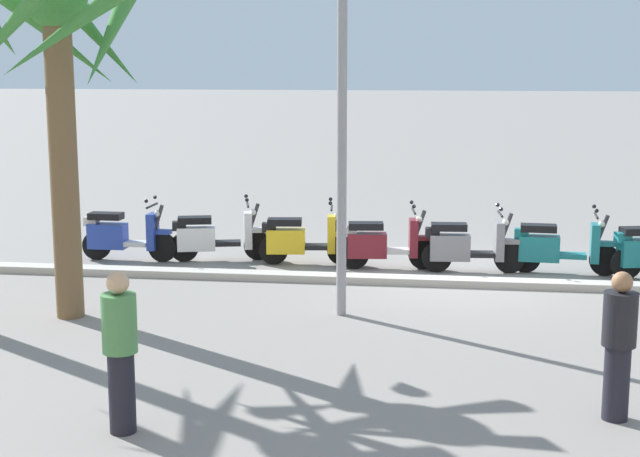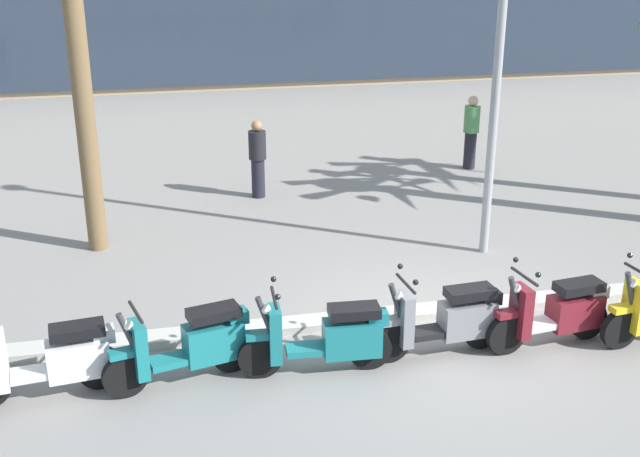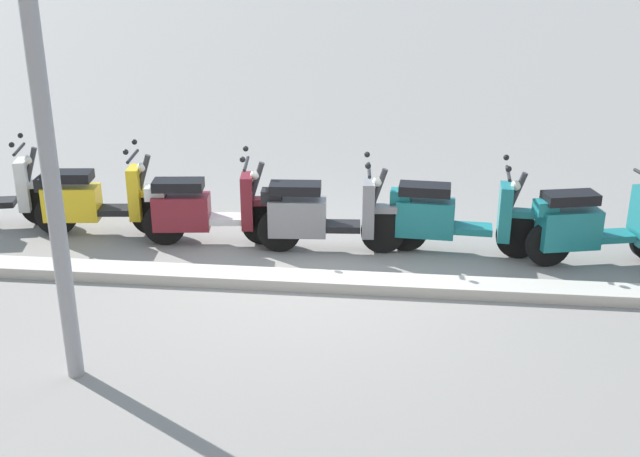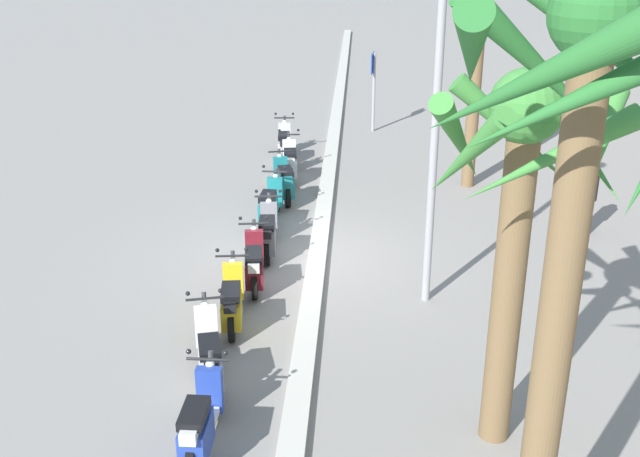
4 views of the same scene
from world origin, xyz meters
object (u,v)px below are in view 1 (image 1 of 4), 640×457
Objects in this scene: pedestrian_by_palm_tree at (619,343)px; scooter_maroon_mid_centre at (382,244)px; scooter_grey_last_in_row at (465,246)px; street_lamp at (342,8)px; scooter_yellow_far_back at (300,239)px; palm_tree_far_corner at (58,63)px; scooter_teal_gap_after_mid at (556,247)px; scooter_white_second_in_line at (213,237)px; pedestrian_window_shopping at (120,349)px; scooter_blue_mid_rear at (122,235)px.

scooter_maroon_mid_centre is at bearing -66.81° from pedestrian_by_palm_tree.
scooter_grey_last_in_row is 0.25× the size of street_lamp.
palm_tree_far_corner reaches higher than scooter_yellow_far_back.
scooter_teal_gap_after_mid and scooter_white_second_in_line have the same top height.
pedestrian_window_shopping reaches higher than pedestrian_by_palm_tree.
street_lamp is (-4.37, 3.14, 3.81)m from scooter_blue_mid_rear.
street_lamp is (1.79, 3.00, 3.82)m from scooter_grey_last_in_row.
scooter_yellow_far_back is 1.62m from scooter_white_second_in_line.
palm_tree_far_corner is (5.59, 3.64, 3.09)m from scooter_grey_last_in_row.
pedestrian_window_shopping is at bearing 97.96° from scooter_white_second_in_line.
street_lamp is (0.35, 3.08, 3.83)m from scooter_maroon_mid_centre.
scooter_blue_mid_rear is at bearing 2.07° from scooter_yellow_far_back.
scooter_maroon_mid_centre and scooter_white_second_in_line have the same top height.
scooter_yellow_far_back is 5.15m from street_lamp.
scooter_maroon_mid_centre is at bearing -138.16° from palm_tree_far_corner.
palm_tree_far_corner is at bearing 98.58° from scooter_blue_mid_rear.
scooter_teal_gap_after_mid is 6.05m from scooter_white_second_in_line.
scooter_maroon_mid_centre is 1.12× the size of pedestrian_by_palm_tree.
scooter_yellow_far_back is at bearing 177.14° from scooter_white_second_in_line.
palm_tree_far_corner reaches higher than scooter_blue_mid_rear.
scooter_maroon_mid_centre is 1.07× the size of pedestrian_window_shopping.
scooter_blue_mid_rear is at bearing -35.68° from street_lamp.
pedestrian_window_shopping is (1.97, 7.67, 0.40)m from scooter_maroon_mid_centre.
scooter_blue_mid_rear is at bearing -41.59° from pedestrian_by_palm_tree.
scooter_yellow_far_back is (4.43, -0.13, -0.00)m from scooter_teal_gap_after_mid.
street_lamp reaches higher than scooter_grey_last_in_row.
scooter_maroon_mid_centre is at bearing -96.46° from street_lamp.
street_lamp reaches higher than scooter_blue_mid_rear.
scooter_teal_gap_after_mid is at bearing -136.75° from street_lamp.
pedestrian_by_palm_tree reaches higher than scooter_yellow_far_back.
scooter_white_second_in_line is 5.16m from palm_tree_far_corner.
scooter_blue_mid_rear is (4.72, -0.06, 0.02)m from scooter_maroon_mid_centre.
scooter_teal_gap_after_mid is 1.14× the size of pedestrian_window_shopping.
scooter_grey_last_in_row is at bearing 174.99° from scooter_yellow_far_back.
scooter_teal_gap_after_mid is 1.03× the size of scooter_blue_mid_rear.
scooter_blue_mid_rear is 1.16× the size of pedestrian_by_palm_tree.
street_lamp reaches higher than palm_tree_far_corner.
pedestrian_window_shopping is 0.23× the size of street_lamp.
scooter_maroon_mid_centre is 0.24× the size of street_lamp.
scooter_grey_last_in_row is 2.91m from scooter_yellow_far_back.
pedestrian_by_palm_tree is at bearing 157.15° from palm_tree_far_corner.
pedestrian_by_palm_tree reaches higher than scooter_maroon_mid_centre.
palm_tree_far_corner is (2.69, 3.89, 3.10)m from scooter_yellow_far_back.
scooter_white_second_in_line is 1.03× the size of scooter_blue_mid_rear.
street_lamp is at bearing -109.42° from pedestrian_window_shopping.
scooter_yellow_far_back is 0.97× the size of scooter_blue_mid_rear.
scooter_white_second_in_line is (1.62, -0.08, -0.00)m from scooter_yellow_far_back.
scooter_teal_gap_after_mid is 7.69m from scooter_blue_mid_rear.
scooter_maroon_mid_centre is 6.38m from palm_tree_far_corner.
scooter_teal_gap_after_mid is 0.26× the size of street_lamp.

